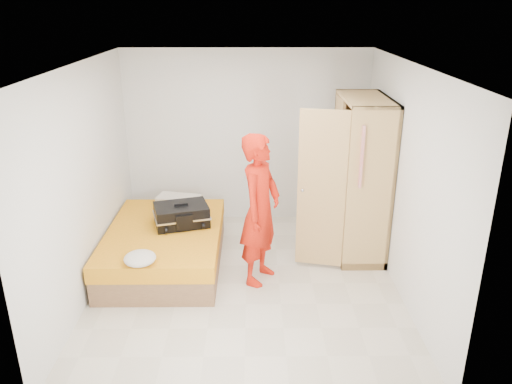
{
  "coord_description": "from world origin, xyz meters",
  "views": [
    {
      "loc": [
        0.08,
        -5.26,
        3.21
      ],
      "look_at": [
        0.12,
        0.5,
        1.0
      ],
      "focal_mm": 35.0,
      "sensor_mm": 36.0,
      "label": 1
    }
  ],
  "objects_px": {
    "bed": "(165,246)",
    "person": "(260,210)",
    "suitcase": "(182,215)",
    "wardrobe": "(357,182)",
    "round_cushion": "(140,258)"
  },
  "relations": [
    {
      "from": "bed",
      "to": "suitcase",
      "type": "distance_m",
      "value": 0.46
    },
    {
      "from": "bed",
      "to": "person",
      "type": "bearing_deg",
      "value": -17.09
    },
    {
      "from": "bed",
      "to": "person",
      "type": "distance_m",
      "value": 1.44
    },
    {
      "from": "bed",
      "to": "person",
      "type": "height_order",
      "value": "person"
    },
    {
      "from": "wardrobe",
      "to": "suitcase",
      "type": "bearing_deg",
      "value": -174.48
    },
    {
      "from": "person",
      "to": "suitcase",
      "type": "bearing_deg",
      "value": 87.64
    },
    {
      "from": "bed",
      "to": "round_cushion",
      "type": "height_order",
      "value": "round_cushion"
    },
    {
      "from": "wardrobe",
      "to": "round_cushion",
      "type": "distance_m",
      "value": 2.93
    },
    {
      "from": "bed",
      "to": "round_cushion",
      "type": "relative_size",
      "value": 5.7
    },
    {
      "from": "bed",
      "to": "suitcase",
      "type": "height_order",
      "value": "suitcase"
    },
    {
      "from": "wardrobe",
      "to": "round_cushion",
      "type": "height_order",
      "value": "wardrobe"
    },
    {
      "from": "suitcase",
      "to": "person",
      "type": "bearing_deg",
      "value": -43.21
    },
    {
      "from": "suitcase",
      "to": "round_cushion",
      "type": "bearing_deg",
      "value": -123.57
    },
    {
      "from": "person",
      "to": "bed",
      "type": "bearing_deg",
      "value": 97.55
    },
    {
      "from": "person",
      "to": "suitcase",
      "type": "distance_m",
      "value": 1.16
    }
  ]
}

